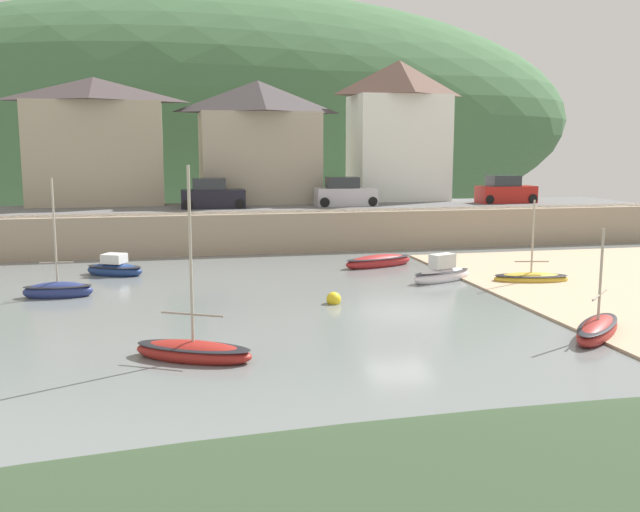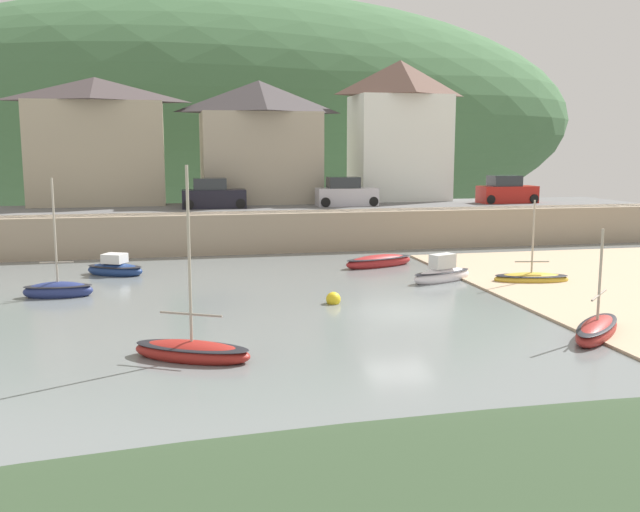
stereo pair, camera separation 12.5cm
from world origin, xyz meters
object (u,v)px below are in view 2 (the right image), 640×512
(waterfront_building_right, at_px, (399,130))
(sailboat_tall_mast, at_px, (58,290))
(sailboat_white_hull, at_px, (115,269))
(mooring_buoy, at_px, (333,299))
(waterfront_building_left, at_px, (97,141))
(parked_car_near_slipway, at_px, (213,196))
(rowboat_small_beached, at_px, (597,329))
(parked_car_end_of_row, at_px, (507,192))
(dinghy_open_wooden, at_px, (192,351))
(fishing_boat_green, at_px, (531,278))
(sailboat_nearest_shore, at_px, (379,262))
(parked_car_by_wall, at_px, (346,194))
(sailboat_far_left, at_px, (442,274))
(waterfront_building_centre, at_px, (259,141))

(waterfront_building_right, distance_m, sailboat_tall_mast, 30.09)
(sailboat_white_hull, bearing_deg, waterfront_building_right, 63.35)
(mooring_buoy, bearing_deg, waterfront_building_left, 115.63)
(mooring_buoy, bearing_deg, sailboat_tall_mast, 161.34)
(sailboat_white_hull, relative_size, parked_car_near_slipway, 0.78)
(rowboat_small_beached, height_order, parked_car_end_of_row, parked_car_end_of_row)
(rowboat_small_beached, relative_size, dinghy_open_wooden, 0.64)
(dinghy_open_wooden, distance_m, sailboat_white_hull, 15.54)
(dinghy_open_wooden, height_order, fishing_boat_green, dinghy_open_wooden)
(waterfront_building_right, xyz_separation_m, rowboat_small_beached, (-2.90, -30.12, -7.37))
(sailboat_nearest_shore, distance_m, fishing_boat_green, 8.23)
(parked_car_by_wall, bearing_deg, waterfront_building_left, 166.03)
(sailboat_nearest_shore, xyz_separation_m, parked_car_by_wall, (0.79, 10.49, 2.95))
(mooring_buoy, bearing_deg, sailboat_far_left, 30.29)
(waterfront_building_right, bearing_deg, fishing_boat_green, -90.84)
(fishing_boat_green, relative_size, parked_car_end_of_row, 0.98)
(sailboat_nearest_shore, bearing_deg, parked_car_end_of_row, 20.93)
(sailboat_tall_mast, bearing_deg, parked_car_end_of_row, 31.01)
(sailboat_tall_mast, height_order, parked_car_near_slipway, sailboat_tall_mast)
(sailboat_far_left, bearing_deg, rowboat_small_beached, -104.18)
(waterfront_building_left, relative_size, mooring_buoy, 15.23)
(waterfront_building_right, height_order, mooring_buoy, waterfront_building_right)
(sailboat_far_left, relative_size, rowboat_small_beached, 0.92)
(sailboat_white_hull, bearing_deg, sailboat_nearest_shore, 25.25)
(sailboat_tall_mast, bearing_deg, parked_car_near_slipway, 66.35)
(waterfront_building_right, distance_m, parked_car_by_wall, 8.18)
(sailboat_nearest_shore, relative_size, sailboat_white_hull, 1.32)
(waterfront_building_right, xyz_separation_m, sailboat_far_left, (-4.29, -19.72, -7.26))
(waterfront_building_right, bearing_deg, sailboat_white_hull, -143.37)
(sailboat_tall_mast, bearing_deg, fishing_boat_green, -0.75)
(dinghy_open_wooden, bearing_deg, parked_car_end_of_row, 76.06)
(sailboat_far_left, height_order, parked_car_by_wall, parked_car_by_wall)
(fishing_boat_green, bearing_deg, rowboat_small_beached, -94.83)
(sailboat_white_hull, bearing_deg, waterfront_building_left, 124.32)
(rowboat_small_beached, xyz_separation_m, mooring_buoy, (-7.55, 6.80, -0.07))
(dinghy_open_wooden, distance_m, parked_car_near_slipway, 25.58)
(sailboat_far_left, bearing_deg, fishing_boat_green, -38.64)
(waterfront_building_left, bearing_deg, dinghy_open_wooden, -79.95)
(parked_car_near_slipway, distance_m, parked_car_by_wall, 8.93)
(sailboat_nearest_shore, relative_size, sailboat_tall_mast, 0.82)
(rowboat_small_beached, distance_m, sailboat_tall_mast, 21.56)
(waterfront_building_left, distance_m, dinghy_open_wooden, 30.97)
(waterfront_building_right, bearing_deg, waterfront_building_left, -180.00)
(waterfront_building_centre, xyz_separation_m, parked_car_near_slipway, (-3.65, -4.50, -3.57))
(sailboat_nearest_shore, distance_m, mooring_buoy, 9.44)
(waterfront_building_right, relative_size, sailboat_nearest_shore, 2.39)
(waterfront_building_left, bearing_deg, sailboat_nearest_shore, -43.79)
(waterfront_building_centre, bearing_deg, waterfront_building_right, 0.00)
(fishing_boat_green, bearing_deg, parked_car_near_slipway, 141.03)
(sailboat_white_hull, height_order, mooring_buoy, sailboat_white_hull)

